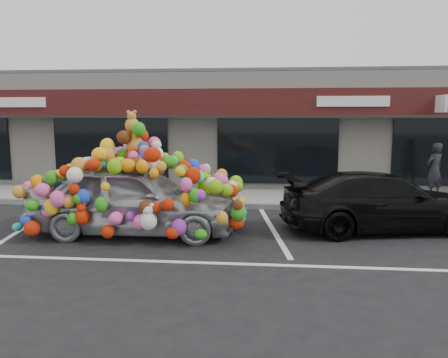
# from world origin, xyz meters

# --- Properties ---
(ground) EXTENTS (90.00, 90.00, 0.00)m
(ground) POSITION_xyz_m (0.00, 0.00, 0.00)
(ground) COLOR black
(ground) RESTS_ON ground
(shop_building) EXTENTS (24.00, 7.20, 4.31)m
(shop_building) POSITION_xyz_m (0.00, 8.44, 2.16)
(shop_building) COLOR silver
(shop_building) RESTS_ON ground
(sidewalk) EXTENTS (26.00, 3.00, 0.15)m
(sidewalk) POSITION_xyz_m (0.00, 4.00, 0.07)
(sidewalk) COLOR gray
(sidewalk) RESTS_ON ground
(kerb) EXTENTS (26.00, 0.18, 0.16)m
(kerb) POSITION_xyz_m (0.00, 2.50, 0.07)
(kerb) COLOR slate
(kerb) RESTS_ON ground
(parking_stripe_left) EXTENTS (0.73, 4.37, 0.01)m
(parking_stripe_left) POSITION_xyz_m (-3.20, 0.20, 0.00)
(parking_stripe_left) COLOR silver
(parking_stripe_left) RESTS_ON ground
(parking_stripe_mid) EXTENTS (0.73, 4.37, 0.01)m
(parking_stripe_mid) POSITION_xyz_m (2.80, 0.20, 0.00)
(parking_stripe_mid) COLOR silver
(parking_stripe_mid) RESTS_ON ground
(lane_line) EXTENTS (14.00, 0.12, 0.01)m
(lane_line) POSITION_xyz_m (2.00, -2.30, 0.00)
(lane_line) COLOR silver
(lane_line) RESTS_ON ground
(toy_car) EXTENTS (3.36, 4.99, 2.90)m
(toy_car) POSITION_xyz_m (-0.34, -0.42, 0.98)
(toy_car) COLOR #989BA1
(toy_car) RESTS_ON ground
(black_sedan) EXTENTS (2.79, 4.99, 1.37)m
(black_sedan) POSITION_xyz_m (5.33, 0.41, 0.68)
(black_sedan) COLOR black
(black_sedan) RESTS_ON ground
(pedestrian_a) EXTENTS (0.74, 0.67, 1.69)m
(pedestrian_a) POSITION_xyz_m (7.86, 4.18, 1.00)
(pedestrian_a) COLOR black
(pedestrian_a) RESTS_ON sidewalk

